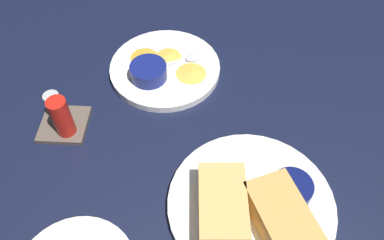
# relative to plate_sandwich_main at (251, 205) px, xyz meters

# --- Properties ---
(ground_plane) EXTENTS (1.10, 1.10, 0.03)m
(ground_plane) POSITION_rel_plate_sandwich_main_xyz_m (0.07, 0.11, -0.02)
(ground_plane) COLOR black
(plate_sandwich_main) EXTENTS (0.28, 0.28, 0.02)m
(plate_sandwich_main) POSITION_rel_plate_sandwich_main_xyz_m (0.00, 0.00, 0.00)
(plate_sandwich_main) COLOR white
(plate_sandwich_main) RESTS_ON ground_plane
(sandwich_half_near) EXTENTS (0.14, 0.08, 0.05)m
(sandwich_half_near) POSITION_rel_plate_sandwich_main_xyz_m (-0.02, 0.05, 0.03)
(sandwich_half_near) COLOR tan
(sandwich_half_near) RESTS_ON plate_sandwich_main
(sandwich_half_far) EXTENTS (0.15, 0.12, 0.05)m
(sandwich_half_far) POSITION_rel_plate_sandwich_main_xyz_m (-0.03, -0.04, 0.03)
(sandwich_half_far) COLOR tan
(sandwich_half_far) RESTS_ON plate_sandwich_main
(ramekin_dark_sauce) EXTENTS (0.07, 0.07, 0.04)m
(ramekin_dark_sauce) POSITION_rel_plate_sandwich_main_xyz_m (0.01, -0.06, 0.03)
(ramekin_dark_sauce) COLOR #0C144C
(ramekin_dark_sauce) RESTS_ON plate_sandwich_main
(spoon_by_dark_ramekin) EXTENTS (0.03, 0.10, 0.01)m
(spoon_by_dark_ramekin) POSITION_rel_plate_sandwich_main_xyz_m (0.01, -0.01, 0.01)
(spoon_by_dark_ramekin) COLOR silver
(spoon_by_dark_ramekin) RESTS_ON plate_sandwich_main
(plate_chips_companion) EXTENTS (0.24, 0.24, 0.02)m
(plate_chips_companion) POSITION_rel_plate_sandwich_main_xyz_m (0.32, 0.18, 0.00)
(plate_chips_companion) COLOR white
(plate_chips_companion) RESTS_ON ground_plane
(ramekin_light_gravy) EXTENTS (0.08, 0.08, 0.03)m
(ramekin_light_gravy) POSITION_rel_plate_sandwich_main_xyz_m (0.28, 0.21, 0.03)
(ramekin_light_gravy) COLOR navy
(ramekin_light_gravy) RESTS_ON plate_chips_companion
(spoon_by_gravy_ramekin) EXTENTS (0.05, 0.10, 0.01)m
(spoon_by_gravy_ramekin) POSITION_rel_plate_sandwich_main_xyz_m (0.34, 0.13, 0.01)
(spoon_by_gravy_ramekin) COLOR silver
(spoon_by_gravy_ramekin) RESTS_ON plate_chips_companion
(plantain_chip_scatter) EXTENTS (0.13, 0.19, 0.01)m
(plantain_chip_scatter) POSITION_rel_plate_sandwich_main_xyz_m (0.32, 0.17, 0.01)
(plantain_chip_scatter) COLOR gold
(plantain_chip_scatter) RESTS_ON plate_chips_companion
(condiment_caddy) EXTENTS (0.09, 0.09, 0.10)m
(condiment_caddy) POSITION_rel_plate_sandwich_main_xyz_m (0.15, 0.36, 0.03)
(condiment_caddy) COLOR brown
(condiment_caddy) RESTS_ON ground_plane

